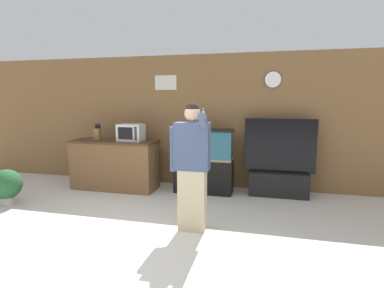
{
  "coord_description": "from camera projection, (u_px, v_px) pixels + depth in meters",
  "views": [
    {
      "loc": [
        1.54,
        -2.67,
        1.73
      ],
      "look_at": [
        0.46,
        1.78,
        1.05
      ],
      "focal_mm": 28.0,
      "sensor_mm": 36.0,
      "label": 1
    }
  ],
  "objects": [
    {
      "name": "ground_plane",
      "position": [
        111.0,
        264.0,
        3.18
      ],
      "size": [
        18.0,
        18.0,
        0.0
      ],
      "primitive_type": "plane",
      "color": "beige"
    },
    {
      "name": "tv_on_stand",
      "position": [
        279.0,
        174.0,
        5.41
      ],
      "size": [
        1.25,
        0.4,
        1.4
      ],
      "color": "black",
      "rests_on": "ground_plane"
    },
    {
      "name": "aquarium_on_stand",
      "position": [
        204.0,
        161.0,
        5.58
      ],
      "size": [
        1.08,
        0.42,
        1.19
      ],
      "color": "black",
      "rests_on": "ground_plane"
    },
    {
      "name": "knife_block",
      "position": [
        97.0,
        134.0,
        5.84
      ],
      "size": [
        0.12,
        0.11,
        0.33
      ],
      "color": "brown",
      "rests_on": "counter_island"
    },
    {
      "name": "potted_plant",
      "position": [
        6.0,
        185.0,
        4.93
      ],
      "size": [
        0.49,
        0.49,
        0.6
      ],
      "color": "#B2A899",
      "rests_on": "ground_plane"
    },
    {
      "name": "person_standing",
      "position": [
        192.0,
        165.0,
        3.9
      ],
      "size": [
        0.53,
        0.4,
        1.7
      ],
      "color": "#BCAD89",
      "rests_on": "ground_plane"
    },
    {
      "name": "wall_back_paneled",
      "position": [
        186.0,
        121.0,
        6.04
      ],
      "size": [
        10.0,
        0.08,
        2.6
      ],
      "color": "brown",
      "rests_on": "ground_plane"
    },
    {
      "name": "counter_island",
      "position": [
        115.0,
        164.0,
        5.83
      ],
      "size": [
        1.67,
        0.62,
        0.95
      ],
      "color": "brown",
      "rests_on": "ground_plane"
    },
    {
      "name": "microwave",
      "position": [
        131.0,
        132.0,
        5.68
      ],
      "size": [
        0.47,
        0.33,
        0.32
      ],
      "color": "silver",
      "rests_on": "counter_island"
    }
  ]
}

